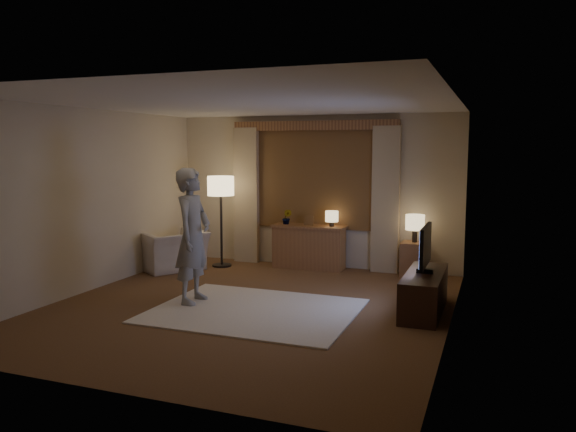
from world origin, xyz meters
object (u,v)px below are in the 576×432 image
at_px(armchair, 172,251).
at_px(side_table, 414,260).
at_px(tv_stand, 424,293).
at_px(person, 193,236).
at_px(sideboard, 309,248).

relative_size(armchair, side_table, 1.80).
bearing_deg(side_table, armchair, -167.32).
xyz_separation_m(tv_stand, person, (-2.90, -0.64, 0.65)).
height_order(armchair, tv_stand, armchair).
bearing_deg(tv_stand, person, -167.57).
bearing_deg(side_table, person, -134.50).
height_order(armchair, side_table, armchair).
distance_m(sideboard, side_table, 1.78).
bearing_deg(sideboard, side_table, -1.61).
xyz_separation_m(armchair, person, (1.38, -1.68, 0.58)).
distance_m(tv_stand, person, 3.04).
bearing_deg(sideboard, person, -105.73).
distance_m(sideboard, person, 2.76).
distance_m(sideboard, tv_stand, 2.93).
bearing_deg(armchair, person, 72.48).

